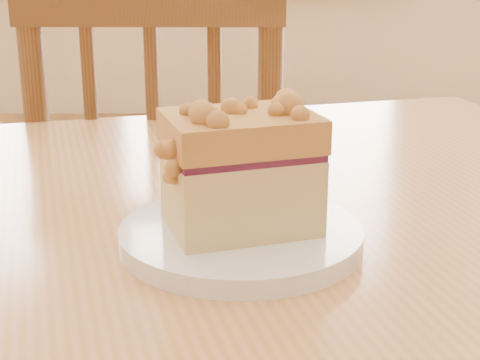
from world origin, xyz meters
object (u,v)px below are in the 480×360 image
Objects in this scene: plate at (241,237)px; cake_slice at (239,166)px; cafe_chair_main at (169,241)px; cafe_table_main at (175,287)px.

plate is 1.40× the size of cake_slice.
plate is at bearing 102.03° from cafe_chair_main.
cafe_chair_main is at bearing 83.54° from cake_slice.
cafe_table_main is at bearing 97.07° from cafe_chair_main.
cafe_chair_main reaches higher than cake_slice.
plate reaches higher than cafe_table_main.
cafe_table_main is at bearing 99.45° from cake_slice.
cafe_chair_main reaches higher than plate.
plate is 0.07m from cake_slice.
cafe_table_main is 0.19m from plate.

